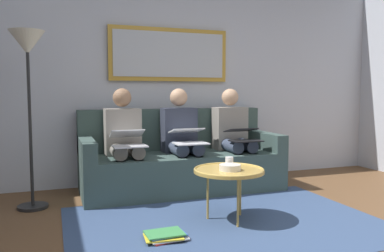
{
  "coord_description": "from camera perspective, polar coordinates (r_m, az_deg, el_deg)",
  "views": [
    {
      "loc": [
        1.34,
        2.06,
        1.09
      ],
      "look_at": [
        0.0,
        -1.7,
        0.75
      ],
      "focal_mm": 36.4,
      "sensor_mm": 36.0,
      "label": 1
    }
  ],
  "objects": [
    {
      "name": "wall_rear",
      "position": [
        4.85,
        -3.6,
        7.35
      ],
      "size": [
        6.0,
        0.12,
        2.6
      ],
      "primitive_type": "cube",
      "color": "#B7BCC6",
      "rests_on": "ground_plane"
    },
    {
      "name": "area_rug",
      "position": [
        3.38,
        4.99,
        -13.89
      ],
      "size": [
        2.6,
        1.8,
        0.01
      ],
      "primitive_type": "cube",
      "color": "#33476B",
      "rests_on": "ground_plane"
    },
    {
      "name": "couch",
      "position": [
        4.45,
        -1.81,
        -5.2
      ],
      "size": [
        2.2,
        0.9,
        0.9
      ],
      "color": "#384C47",
      "rests_on": "ground_plane"
    },
    {
      "name": "framed_mirror",
      "position": [
        4.78,
        -3.3,
        10.39
      ],
      "size": [
        1.47,
        0.05,
        0.64
      ],
      "color": "#B7892D"
    },
    {
      "name": "coffee_table",
      "position": [
        3.33,
        5.41,
        -6.58
      ],
      "size": [
        0.6,
        0.6,
        0.45
      ],
      "color": "tan",
      "rests_on": "ground_plane"
    },
    {
      "name": "cup",
      "position": [
        3.42,
        5.48,
        -5.27
      ],
      "size": [
        0.07,
        0.07,
        0.09
      ],
      "primitive_type": "cylinder",
      "color": "silver",
      "rests_on": "coffee_table"
    },
    {
      "name": "bowl",
      "position": [
        3.28,
        5.58,
        -6.06
      ],
      "size": [
        0.18,
        0.18,
        0.05
      ],
      "primitive_type": "cylinder",
      "color": "beige",
      "rests_on": "coffee_table"
    },
    {
      "name": "person_left",
      "position": [
        4.58,
        6.08,
        -1.18
      ],
      "size": [
        0.38,
        0.58,
        1.14
      ],
      "color": "gray",
      "rests_on": "couch"
    },
    {
      "name": "laptop_black",
      "position": [
        4.36,
        7.51,
        -1.27
      ],
      "size": [
        0.34,
        0.33,
        0.14
      ],
      "color": "black"
    },
    {
      "name": "person_middle",
      "position": [
        4.34,
        -1.55,
        -1.49
      ],
      "size": [
        0.38,
        0.58,
        1.14
      ],
      "color": "#2D3342",
      "rests_on": "couch"
    },
    {
      "name": "laptop_white",
      "position": [
        4.12,
        -0.52,
        -1.48
      ],
      "size": [
        0.34,
        0.38,
        0.16
      ],
      "color": "white"
    },
    {
      "name": "person_right",
      "position": [
        4.19,
        -9.9,
        -1.79
      ],
      "size": [
        0.38,
        0.58,
        1.14
      ],
      "color": "gray",
      "rests_on": "couch"
    },
    {
      "name": "laptop_silver",
      "position": [
        3.96,
        -9.33,
        -1.88
      ],
      "size": [
        0.33,
        0.38,
        0.17
      ],
      "color": "silver"
    },
    {
      "name": "magazine_stack",
      "position": [
        3.01,
        -3.88,
        -15.73
      ],
      "size": [
        0.34,
        0.26,
        0.05
      ],
      "color": "red",
      "rests_on": "ground_plane"
    },
    {
      "name": "standing_lamp",
      "position": [
        3.92,
        -22.92,
        8.6
      ],
      "size": [
        0.32,
        0.32,
        1.66
      ],
      "color": "black",
      "rests_on": "ground_plane"
    }
  ]
}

